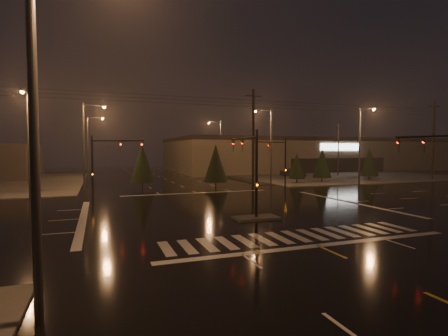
# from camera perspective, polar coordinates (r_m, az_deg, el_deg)

# --- Properties ---
(ground) EXTENTS (140.00, 140.00, 0.00)m
(ground) POSITION_cam_1_polar(r_m,az_deg,el_deg) (27.46, 1.72, -6.76)
(ground) COLOR black
(ground) RESTS_ON ground
(sidewalk_ne) EXTENTS (36.00, 36.00, 0.12)m
(sidewalk_ne) POSITION_cam_1_polar(r_m,az_deg,el_deg) (68.27, 16.04, -0.98)
(sidewalk_ne) COLOR #43403C
(sidewalk_ne) RESTS_ON ground
(median_island) EXTENTS (3.00, 1.60, 0.15)m
(median_island) POSITION_cam_1_polar(r_m,az_deg,el_deg) (23.83, 5.29, -8.09)
(median_island) COLOR #43403C
(median_island) RESTS_ON ground
(crosswalk) EXTENTS (15.00, 2.60, 0.01)m
(crosswalk) POSITION_cam_1_polar(r_m,az_deg,el_deg) (19.54, 11.64, -10.83)
(crosswalk) COLOR beige
(crosswalk) RESTS_ON ground
(stop_bar_near) EXTENTS (16.00, 0.50, 0.01)m
(stop_bar_near) POSITION_cam_1_polar(r_m,az_deg,el_deg) (17.93, 15.05, -12.14)
(stop_bar_near) COLOR beige
(stop_bar_near) RESTS_ON ground
(stop_bar_far) EXTENTS (16.00, 0.50, 0.01)m
(stop_bar_far) POSITION_cam_1_polar(r_m,az_deg,el_deg) (37.80, -4.43, -4.08)
(stop_bar_far) COLOR beige
(stop_bar_far) RESTS_ON ground
(parking_lot) EXTENTS (50.00, 24.00, 0.08)m
(parking_lot) POSITION_cam_1_polar(r_m,az_deg,el_deg) (69.77, 20.33, -0.98)
(parking_lot) COLOR black
(parking_lot) RESTS_ON ground
(retail_building) EXTENTS (60.20, 28.30, 7.20)m
(retail_building) POSITION_cam_1_polar(r_m,az_deg,el_deg) (84.17, 12.45, 2.37)
(retail_building) COLOR #706650
(retail_building) RESTS_ON ground
(signal_mast_median) EXTENTS (0.25, 4.59, 6.00)m
(signal_mast_median) POSITION_cam_1_polar(r_m,az_deg,el_deg) (24.25, 4.40, 0.85)
(signal_mast_median) COLOR black
(signal_mast_median) RESTS_ON ground
(signal_mast_ne) EXTENTS (4.84, 1.86, 6.00)m
(signal_mast_ne) POSITION_cam_1_polar(r_m,az_deg,el_deg) (40.31, 9.01, 1.73)
(signal_mast_ne) COLOR black
(signal_mast_ne) RESTS_ON ground
(signal_mast_nw) EXTENTS (4.84, 1.86, 6.00)m
(signal_mast_nw) POSITION_cam_1_polar(r_m,az_deg,el_deg) (35.31, -19.11, 1.43)
(signal_mast_nw) COLOR black
(signal_mast_nw) RESTS_ON ground
(signal_mast_se) EXTENTS (1.55, 3.87, 6.00)m
(signal_mast_se) POSITION_cam_1_polar(r_m,az_deg,el_deg) (25.41, 32.75, 0.39)
(signal_mast_se) COLOR black
(signal_mast_se) RESTS_ON ground
(streetlight_0) EXTENTS (2.77, 0.32, 10.00)m
(streetlight_0) POSITION_cam_1_polar(r_m,az_deg,el_deg) (10.30, -26.95, 9.07)
(streetlight_0) COLOR #38383A
(streetlight_0) RESTS_ON ground
(streetlight_1) EXTENTS (2.77, 0.32, 10.00)m
(streetlight_1) POSITION_cam_1_polar(r_m,az_deg,el_deg) (43.20, -21.53, 4.31)
(streetlight_1) COLOR #38383A
(streetlight_1) RESTS_ON ground
(streetlight_2) EXTENTS (2.77, 0.32, 10.00)m
(streetlight_2) POSITION_cam_1_polar(r_m,az_deg,el_deg) (59.19, -21.08, 3.91)
(streetlight_2) COLOR #38383A
(streetlight_2) RESTS_ON ground
(streetlight_3) EXTENTS (2.77, 0.32, 10.00)m
(streetlight_3) POSITION_cam_1_polar(r_m,az_deg,el_deg) (46.29, 7.36, 4.39)
(streetlight_3) COLOR #38383A
(streetlight_3) RESTS_ON ground
(streetlight_4) EXTENTS (2.77, 0.32, 10.00)m
(streetlight_4) POSITION_cam_1_polar(r_m,az_deg,el_deg) (64.72, -0.78, 4.01)
(streetlight_4) COLOR #38383A
(streetlight_4) RESTS_ON ground
(streetlight_5) EXTENTS (0.32, 2.77, 10.00)m
(streetlight_5) POSITION_cam_1_polar(r_m,az_deg,el_deg) (36.87, -29.37, 4.40)
(streetlight_5) COLOR #38383A
(streetlight_5) RESTS_ON ground
(streetlight_6) EXTENTS (0.32, 2.77, 10.00)m
(streetlight_6) POSITION_cam_1_polar(r_m,az_deg,el_deg) (48.41, 21.53, 4.15)
(streetlight_6) COLOR #38383A
(streetlight_6) RESTS_ON ground
(utility_pole_1) EXTENTS (2.20, 0.32, 12.00)m
(utility_pole_1) POSITION_cam_1_polar(r_m,az_deg,el_deg) (43.11, 4.80, 4.95)
(utility_pole_1) COLOR black
(utility_pole_1) RESTS_ON ground
(utility_pole_2) EXTENTS (2.20, 0.32, 12.00)m
(utility_pole_2) POSITION_cam_1_polar(r_m,az_deg,el_deg) (61.93, 30.99, 3.94)
(utility_pole_2) COLOR black
(utility_pole_2) RESTS_ON ground
(conifer_0) EXTENTS (2.26, 2.26, 4.23)m
(conifer_0) POSITION_cam_1_polar(r_m,az_deg,el_deg) (49.11, 11.82, 0.38)
(conifer_0) COLOR black
(conifer_0) RESTS_ON ground
(conifer_1) EXTENTS (2.65, 2.65, 4.84)m
(conifer_1) POSITION_cam_1_polar(r_m,az_deg,el_deg) (51.75, 15.73, 0.80)
(conifer_1) COLOR black
(conifer_1) RESTS_ON ground
(conifer_2) EXTENTS (2.68, 2.68, 4.88)m
(conifer_2) POSITION_cam_1_polar(r_m,az_deg,el_deg) (57.22, 22.63, 0.90)
(conifer_2) COLOR black
(conifer_2) RESTS_ON ground
(conifer_3) EXTENTS (2.98, 2.98, 5.35)m
(conifer_3) POSITION_cam_1_polar(r_m,az_deg,el_deg) (42.79, -13.21, 0.74)
(conifer_3) COLOR black
(conifer_3) RESTS_ON ground
(conifer_4) EXTENTS (2.98, 2.98, 5.36)m
(conifer_4) POSITION_cam_1_polar(r_m,az_deg,el_deg) (42.94, -1.36, 0.83)
(conifer_4) COLOR black
(conifer_4) RESTS_ON ground
(car_parked) EXTENTS (3.45, 4.94, 1.56)m
(car_parked) POSITION_cam_1_polar(r_m,az_deg,el_deg) (60.62, 11.17, -0.72)
(car_parked) COLOR black
(car_parked) RESTS_ON ground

